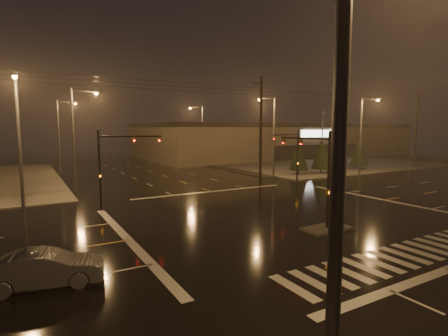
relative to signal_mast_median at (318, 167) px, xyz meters
The scene contains 25 objects.
ground 4.85m from the signal_mast_median, 90.00° to the left, with size 140.00×140.00×0.00m, color black.
sidewalk_ne 44.80m from the signal_mast_median, 47.79° to the left, with size 36.00×36.00×0.12m, color #47453F.
median_island 3.79m from the signal_mast_median, 90.00° to the right, with size 3.00×1.60×0.15m, color #47453F.
crosswalk 7.01m from the signal_mast_median, 90.00° to the right, with size 15.00×2.60×0.01m, color beige.
stop_bar_near 8.77m from the signal_mast_median, 90.00° to the right, with size 16.00×0.50×0.01m, color beige.
stop_bar_far 14.56m from the signal_mast_median, 90.00° to the left, with size 16.00×0.50×0.01m, color beige.
parking_lot 46.95m from the signal_mast_median, 41.60° to the left, with size 50.00×24.00×0.08m, color black.
retail_building 60.26m from the signal_mast_median, 54.49° to the left, with size 60.20×28.30×7.20m.
signal_mast_median is the anchor object (origin of this frame).
signal_mast_ne 16.27m from the signal_mast_median, 54.28° to the left, with size 4.84×1.86×6.00m.
signal_mast_nw 16.27m from the signal_mast_median, 125.72° to the left, with size 4.84×1.86×6.00m.
streetlight_0 16.48m from the signal_mast_median, 133.15° to the right, with size 2.77×0.32×10.00m.
streetlight_1 23.94m from the signal_mast_median, 117.96° to the left, with size 2.77×0.32×10.00m.
streetlight_2 38.78m from the signal_mast_median, 106.79° to the left, with size 2.77×0.32×10.00m.
streetlight_3 22.20m from the signal_mast_median, 59.61° to the left, with size 2.77×0.32×10.00m.
streetlight_4 40.69m from the signal_mast_median, 74.03° to the left, with size 2.77×0.32×10.00m.
streetlight_5 21.53m from the signal_mast_median, 138.30° to the left, with size 0.32×2.77×10.00m.
streetlight_6 26.29m from the signal_mast_median, 32.94° to the left, with size 0.32×2.77×10.00m.
utility_pole_1 19.00m from the signal_mast_median, 64.89° to the left, with size 2.20×0.32×12.00m.
utility_pole_2 41.73m from the signal_mast_median, 24.19° to the left, with size 2.20×0.32×12.00m.
conifer_0 24.91m from the signal_mast_median, 50.58° to the left, with size 2.53×2.53×4.65m.
conifer_1 26.88m from the signal_mast_median, 44.03° to the left, with size 2.65×2.65×4.84m.
conifer_2 33.61m from the signal_mast_median, 34.82° to the left, with size 2.63×2.63×4.82m.
car_parked 45.47m from the signal_mast_median, 50.22° to the left, with size 1.56×3.87×1.32m, color black.
car_crossing 15.63m from the signal_mast_median, behind, with size 1.51×4.34×1.43m, color #58595F.
Camera 1 is at (-15.75, -18.80, 6.09)m, focal length 28.00 mm.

